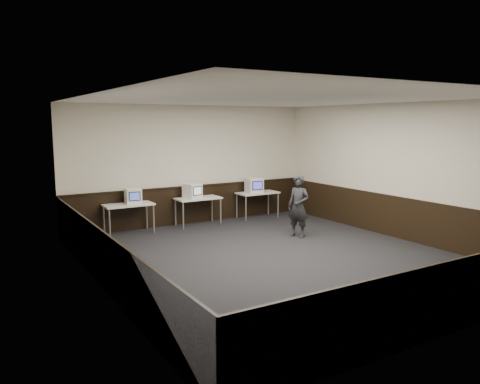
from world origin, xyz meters
name	(u,v)px	position (x,y,z in m)	size (l,w,h in m)	color
floor	(276,258)	(0.00, 0.00, 0.00)	(8.00, 8.00, 0.00)	black
ceiling	(278,98)	(0.00, 0.00, 3.20)	(8.00, 8.00, 0.00)	white
back_wall	(191,165)	(0.00, 4.00, 1.60)	(7.00, 7.00, 0.00)	beige
front_wall	(460,214)	(0.00, -4.00, 1.60)	(7.00, 7.00, 0.00)	beige
left_wall	(99,194)	(-3.50, 0.00, 1.60)	(8.00, 8.00, 0.00)	beige
right_wall	(397,171)	(3.50, 0.00, 1.60)	(8.00, 8.00, 0.00)	beige
wainscot_back	(192,205)	(0.00, 3.98, 0.50)	(6.98, 0.04, 1.00)	black
wainscot_front	(453,296)	(0.00, -3.98, 0.50)	(6.98, 0.04, 1.00)	black
wainscot_left	(103,260)	(-3.48, 0.00, 0.50)	(0.04, 7.98, 1.00)	black
wainscot_right	(394,216)	(3.48, 0.00, 0.50)	(0.04, 7.98, 1.00)	black
wainscot_rail	(192,186)	(0.00, 3.96, 1.02)	(6.98, 0.06, 0.04)	black
desk_left	(129,207)	(-1.90, 3.60, 0.68)	(1.20, 0.60, 0.75)	silver
desk_center	(198,200)	(0.00, 3.60, 0.68)	(1.20, 0.60, 0.75)	silver
desk_right	(258,195)	(1.90, 3.60, 0.68)	(1.20, 0.60, 0.75)	silver
emac_left	(133,196)	(-1.77, 3.61, 0.94)	(0.42, 0.44, 0.38)	white
emac_center	(192,191)	(-0.16, 3.60, 0.95)	(0.48, 0.50, 0.39)	white
emac_right	(254,185)	(1.77, 3.58, 0.96)	(0.48, 0.50, 0.42)	white
person	(298,206)	(1.51, 1.20, 0.74)	(0.54, 0.36, 1.49)	black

